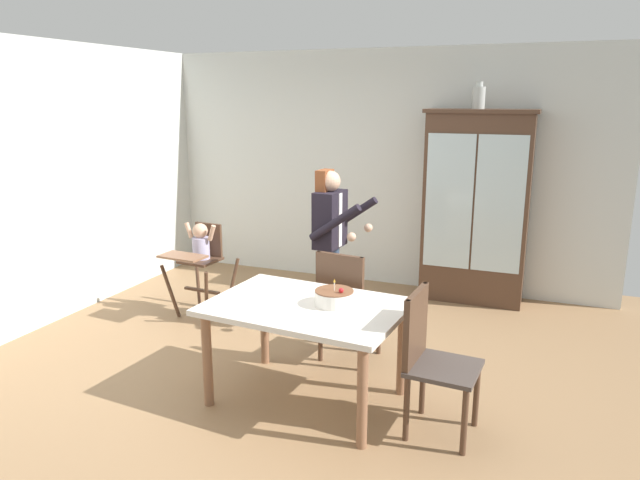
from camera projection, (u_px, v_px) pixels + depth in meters
name	position (u px, v px, depth m)	size (l,w,h in m)	color
ground_plane	(285.00, 373.00, 4.72)	(6.24, 6.24, 0.00)	#93704C
wall_back	(379.00, 169.00, 6.77)	(5.32, 0.06, 2.70)	silver
wall_left	(22.00, 189.00, 5.34)	(0.06, 5.32, 2.70)	silver
china_cabinet	(476.00, 207.00, 6.20)	(1.13, 0.48, 2.05)	#4C3323
ceramic_vase	(479.00, 97.00, 5.94)	(0.13, 0.13, 0.27)	#B2B7B2
high_chair_with_toddler	(200.00, 252.00, 5.85)	(0.61, 0.71, 0.95)	#4C3323
adult_person	(331.00, 231.00, 5.37)	(0.52, 0.51, 1.53)	#33425B
dining_table	(306.00, 317.00, 4.16)	(1.44, 1.06, 0.74)	silver
birthday_cake	(334.00, 297.00, 4.12)	(0.28, 0.28, 0.19)	white
dining_chair_far_side	(345.00, 299.00, 4.79)	(0.50, 0.50, 0.96)	#4C3323
dining_chair_right_end	(429.00, 352.00, 3.79)	(0.47, 0.47, 0.96)	#4C3323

